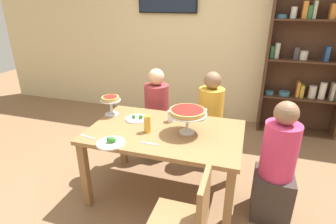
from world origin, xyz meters
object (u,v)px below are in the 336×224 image
deep_dish_pizza_stand (187,113)px  cutlery_knife_near (88,137)px  diner_far_left (157,119)px  chair_near_right (187,220)px  cutlery_fork_near (149,143)px  salad_plate_far_diner (111,142)px  bookshelf (306,60)px  salad_plate_near_diner (137,118)px  water_glass_clear_near (171,116)px  diner_head_east (276,170)px  personal_pizza_stand (111,101)px  beer_glass_amber_tall (147,124)px  water_glass_clear_far (203,114)px  dining_table (165,139)px  diner_far_right (210,124)px

deep_dish_pizza_stand → cutlery_knife_near: size_ratio=2.02×
diner_far_left → cutlery_knife_near: (-0.29, -1.08, 0.25)m
chair_near_right → cutlery_fork_near: size_ratio=4.83×
chair_near_right → salad_plate_far_diner: (-0.78, 0.40, 0.27)m
salad_plate_far_diner → bookshelf: bearing=52.6°
salad_plate_near_diner → cutlery_knife_near: size_ratio=1.32×
diner_far_left → salad_plate_far_diner: (-0.02, -1.13, 0.27)m
salad_plate_near_diner → water_glass_clear_near: size_ratio=2.04×
bookshelf → diner_head_east: (-0.43, -2.01, -0.62)m
personal_pizza_stand → beer_glass_amber_tall: size_ratio=1.29×
diner_head_east → cutlery_fork_near: 1.16m
diner_far_left → personal_pizza_stand: 0.76m
personal_pizza_stand → water_glass_clear_far: personal_pizza_stand is taller
chair_near_right → deep_dish_pizza_stand: (-0.20, 0.81, 0.46)m
dining_table → cutlery_fork_near: (-0.05, -0.29, 0.10)m
salad_plate_near_diner → water_glass_clear_far: bearing=18.0°
salad_plate_near_diner → water_glass_clear_near: 0.37m
diner_far_left → cutlery_fork_near: diner_far_left is taller
deep_dish_pizza_stand → cutlery_knife_near: deep_dish_pizza_stand is taller
salad_plate_far_diner → water_glass_clear_far: 1.01m
salad_plate_far_diner → beer_glass_amber_tall: beer_glass_amber_tall is taller
diner_far_left → chair_near_right: 1.72m
diner_head_east → beer_glass_amber_tall: (-1.19, -0.09, 0.33)m
salad_plate_far_diner → cutlery_fork_near: salad_plate_far_diner is taller
diner_far_right → chair_near_right: diner_far_right is taller
bookshelf → cutlery_fork_near: bearing=-123.4°
cutlery_fork_near → salad_plate_far_diner: bearing=-161.0°
water_glass_clear_near → water_glass_clear_far: size_ratio=1.03×
cutlery_fork_near → beer_glass_amber_tall: bearing=115.9°
diner_head_east → cutlery_knife_near: (-1.68, -0.35, 0.25)m
water_glass_clear_far → diner_far_right: bearing=87.4°
salad_plate_near_diner → cutlery_knife_near: 0.57m
salad_plate_far_diner → water_glass_clear_near: water_glass_clear_near is taller
personal_pizza_stand → salad_plate_far_diner: 0.67m
chair_near_right → salad_plate_near_diner: size_ratio=3.67×
dining_table → water_glass_clear_far: (0.30, 0.36, 0.15)m
diner_far_right → chair_near_right: 1.59m
personal_pizza_stand → chair_near_right: bearing=-42.2°
dining_table → chair_near_right: size_ratio=1.69×
bookshelf → diner_far_left: size_ratio=1.92×
diner_far_left → personal_pizza_stand: bearing=-30.7°
diner_far_left → cutlery_fork_near: 1.10m
deep_dish_pizza_stand → personal_pizza_stand: size_ratio=1.68×
diner_head_east → personal_pizza_stand: 1.77m
deep_dish_pizza_stand → salad_plate_near_diner: size_ratio=1.53×
chair_near_right → water_glass_clear_far: chair_near_right is taller
diner_far_right → chair_near_right: (0.09, -1.59, -0.01)m
diner_head_east → dining_table: bearing=0.3°
bookshelf → diner_far_right: size_ratio=1.92×
personal_pizza_stand → water_glass_clear_near: bearing=1.9°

